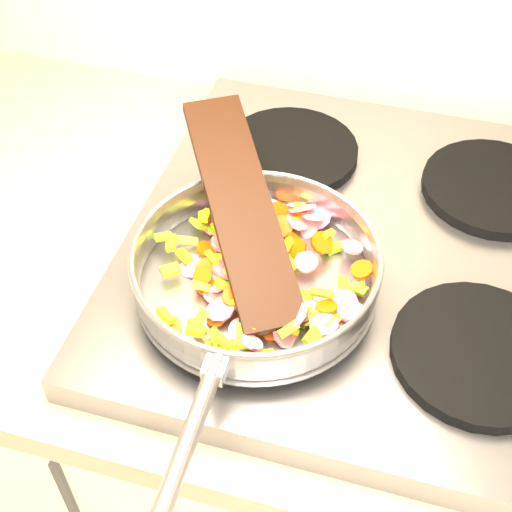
# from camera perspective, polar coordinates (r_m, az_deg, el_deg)

# --- Properties ---
(cooktop) EXTENTS (0.60, 0.60, 0.04)m
(cooktop) POSITION_cam_1_polar(r_m,az_deg,el_deg) (0.92, 9.06, 0.17)
(cooktop) COLOR #939399
(cooktop) RESTS_ON counter_top
(grate_fl) EXTENTS (0.19, 0.19, 0.02)m
(grate_fl) POSITION_cam_1_polar(r_m,az_deg,el_deg) (0.82, -2.04, -3.34)
(grate_fl) COLOR black
(grate_fl) RESTS_ON cooktop
(grate_fr) EXTENTS (0.19, 0.19, 0.02)m
(grate_fr) POSITION_cam_1_polar(r_m,az_deg,el_deg) (0.81, 17.40, -7.41)
(grate_fr) COLOR black
(grate_fr) RESTS_ON cooktop
(grate_bl) EXTENTS (0.19, 0.19, 0.02)m
(grate_bl) POSITION_cam_1_polar(r_m,az_deg,el_deg) (1.01, 2.77, 8.39)
(grate_bl) COLOR black
(grate_bl) RESTS_ON cooktop
(grate_br) EXTENTS (0.19, 0.19, 0.02)m
(grate_br) POSITION_cam_1_polar(r_m,az_deg,el_deg) (1.01, 18.49, 5.22)
(grate_br) COLOR black
(grate_br) RESTS_ON cooktop
(saute_pan) EXTENTS (0.32, 0.49, 0.06)m
(saute_pan) POSITION_cam_1_polar(r_m,az_deg,el_deg) (0.80, -0.05, -1.03)
(saute_pan) COLOR #9E9EA5
(saute_pan) RESTS_ON grate_fl
(vegetable_heap) EXTENTS (0.27, 0.26, 0.05)m
(vegetable_heap) POSITION_cam_1_polar(r_m,az_deg,el_deg) (0.81, 0.71, -1.41)
(vegetable_heap) COLOR #88B01E
(vegetable_heap) RESTS_ON saute_pan
(wooden_spatula) EXTENTS (0.22, 0.29, 0.10)m
(wooden_spatula) POSITION_cam_1_polar(r_m,az_deg,el_deg) (0.82, -1.21, 3.95)
(wooden_spatula) COLOR black
(wooden_spatula) RESTS_ON saute_pan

